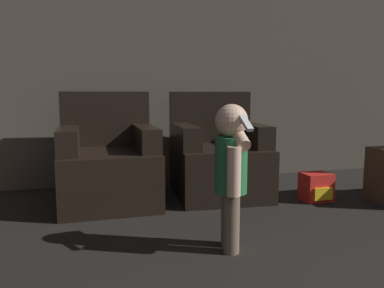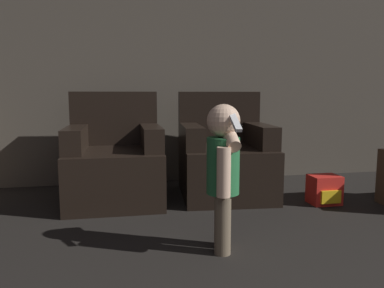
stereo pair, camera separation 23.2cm
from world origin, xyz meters
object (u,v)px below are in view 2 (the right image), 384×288
object	(u,v)px
armchair_left	(115,162)
armchair_right	(224,159)
person_toddler	(223,166)
toy_backpack	(324,190)

from	to	relation	value
armchair_left	armchair_right	bearing A→B (deg)	0.33
armchair_right	person_toddler	size ratio (longest dim) A/B	1.09
person_toddler	toy_backpack	size ratio (longest dim) A/B	3.52
person_toddler	toy_backpack	bearing A→B (deg)	138.45
armchair_right	person_toddler	xyz separation A→B (m)	(-0.36, -1.24, 0.18)
armchair_right	person_toddler	world-z (taller)	armchair_right
armchair_right	toy_backpack	distance (m)	0.91
armchair_right	person_toddler	distance (m)	1.30
toy_backpack	person_toddler	bearing A→B (deg)	-145.33
armchair_left	toy_backpack	bearing A→B (deg)	-14.66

